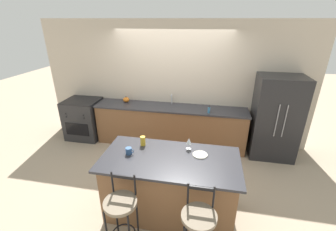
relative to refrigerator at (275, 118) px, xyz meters
name	(u,v)px	position (x,y,z in m)	size (l,w,h in m)	color
ground_plane	(167,151)	(-2.17, -0.31, -0.85)	(18.00, 18.00, 0.00)	tan
wall_back	(173,84)	(-2.17, 0.36, 0.50)	(6.00, 0.07, 2.70)	beige
back_counter	(170,125)	(-2.17, 0.05, -0.40)	(3.35, 0.65, 0.92)	brown
sink_faucet	(172,98)	(-2.17, 0.25, 0.20)	(0.02, 0.13, 0.22)	#ADAFB5
kitchen_island	(170,185)	(-1.81, -1.93, -0.38)	(1.90, 0.95, 0.93)	brown
refrigerator	(275,118)	(0.00, 0.00, 0.00)	(0.87, 0.70, 1.71)	#232326
oven_range	(84,119)	(-4.27, -0.01, -0.38)	(0.78, 0.71, 0.95)	#28282B
bar_stool_near	(121,210)	(-2.26, -2.63, -0.25)	(0.39, 0.39, 1.04)	black
bar_stool_far	(198,224)	(-1.35, -2.65, -0.25)	(0.39, 0.39, 1.04)	black
dinner_plate	(200,155)	(-1.41, -1.77, 0.09)	(0.21, 0.21, 0.02)	beige
wine_glass	(189,141)	(-1.58, -1.64, 0.20)	(0.08, 0.08, 0.18)	white
coffee_mug	(129,151)	(-2.40, -1.93, 0.13)	(0.12, 0.09, 0.10)	#335689
tumbler_cup	(143,141)	(-2.27, -1.66, 0.15)	(0.08, 0.08, 0.14)	gold
pumpkin_decoration	(126,100)	(-3.22, 0.15, 0.12)	(0.15, 0.15, 0.14)	orange
soap_bottle	(209,110)	(-1.33, -0.14, 0.12)	(0.05, 0.05, 0.15)	teal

